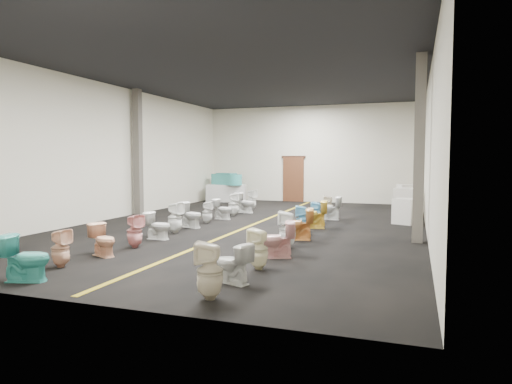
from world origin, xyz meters
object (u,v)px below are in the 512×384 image
at_px(toilet_left_6, 191,215).
at_px(toilet_right_1, 232,263).
at_px(appliance_crate_b, 406,203).
at_px(toilet_right_10, 329,206).
at_px(toilet_right_0, 210,271).
at_px(toilet_right_7, 313,214).
at_px(display_table, 226,193).
at_px(toilet_right_4, 287,229).
at_px(toilet_left_2, 103,240).
at_px(toilet_left_7, 207,212).
at_px(toilet_right_5, 298,224).
at_px(toilet_left_4, 158,226).
at_px(toilet_left_1, 60,248).
at_px(appliance_crate_d, 408,197).
at_px(toilet_right_6, 302,220).
at_px(appliance_crate_c, 407,201).
at_px(toilet_left_9, 234,204).
at_px(bathtub, 226,179).
at_px(toilet_left_11, 252,200).
at_px(toilet_right_8, 317,213).
at_px(toilet_left_5, 175,218).
at_px(toilet_left_8, 223,209).
at_px(toilet_right_9, 330,208).
at_px(toilet_right_2, 259,249).
at_px(appliance_crate_a, 405,211).
at_px(toilet_left_3, 135,231).
at_px(toilet_left_10, 245,203).
at_px(toilet_right_3, 276,239).
at_px(toilet_left_0, 26,258).

relative_size(toilet_left_6, toilet_right_1, 1.12).
relative_size(appliance_crate_b, toilet_right_10, 1.40).
distance_m(toilet_right_0, toilet_right_7, 7.17).
distance_m(display_table, toilet_right_4, 11.57).
xyz_separation_m(toilet_left_2, toilet_right_10, (3.21, 8.19, 0.02)).
distance_m(toilet_left_7, toilet_right_5, 3.93).
bearing_deg(appliance_crate_b, toilet_left_4, -131.65).
bearing_deg(display_table, toilet_right_7, -50.59).
height_order(appliance_crate_b, toilet_left_1, appliance_crate_b).
relative_size(appliance_crate_b, appliance_crate_d, 1.02).
height_order(toilet_left_4, toilet_right_6, toilet_right_6).
xyz_separation_m(appliance_crate_b, appliance_crate_c, (0.00, 1.21, -0.03)).
bearing_deg(toilet_right_10, toilet_left_9, -74.91).
relative_size(toilet_right_4, toilet_right_7, 1.04).
height_order(bathtub, toilet_left_11, bathtub).
relative_size(appliance_crate_d, toilet_right_4, 1.17).
distance_m(toilet_right_0, toilet_right_8, 8.17).
bearing_deg(toilet_left_5, toilet_left_1, -171.13).
relative_size(toilet_left_8, toilet_right_9, 0.87).
height_order(appliance_crate_b, toilet_right_2, appliance_crate_b).
bearing_deg(toilet_right_5, toilet_left_5, -99.14).
xyz_separation_m(toilet_left_1, toilet_left_4, (0.12, 3.21, -0.02)).
relative_size(appliance_crate_a, toilet_left_3, 1.03).
bearing_deg(toilet_left_10, toilet_left_1, -170.58).
bearing_deg(toilet_left_5, toilet_left_9, 8.47).
distance_m(display_table, bathtub, 0.67).
distance_m(toilet_right_3, toilet_right_5, 2.17).
bearing_deg(toilet_left_10, toilet_right_0, -151.52).
bearing_deg(toilet_right_9, toilet_right_0, -3.14).
distance_m(appliance_crate_c, toilet_left_9, 6.40).
height_order(toilet_right_0, toilet_right_10, toilet_right_0).
relative_size(appliance_crate_c, toilet_left_9, 1.13).
bearing_deg(toilet_left_5, toilet_right_10, -22.90).
distance_m(toilet_left_7, toilet_right_10, 4.48).
bearing_deg(appliance_crate_a, toilet_left_2, -129.57).
height_order(appliance_crate_d, toilet_right_10, appliance_crate_d).
bearing_deg(display_table, toilet_left_0, -80.22).
relative_size(toilet_left_3, toilet_left_11, 0.96).
xyz_separation_m(toilet_right_3, toilet_right_6, (-0.19, 3.05, 0.01)).
distance_m(toilet_left_1, toilet_right_8, 8.02).
relative_size(toilet_left_2, toilet_right_7, 0.83).
xyz_separation_m(appliance_crate_c, toilet_right_7, (-2.50, -4.64, -0.07)).
bearing_deg(toilet_right_6, toilet_right_8, 168.49).
relative_size(toilet_left_10, toilet_right_0, 0.90).
bearing_deg(appliance_crate_c, toilet_right_9, -132.34).
relative_size(appliance_crate_b, toilet_left_5, 1.19).
bearing_deg(toilet_right_10, toilet_right_0, -3.15).
relative_size(toilet_left_1, toilet_right_10, 1.00).
relative_size(toilet_left_8, toilet_left_11, 0.85).
bearing_deg(appliance_crate_d, toilet_left_10, -150.24).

